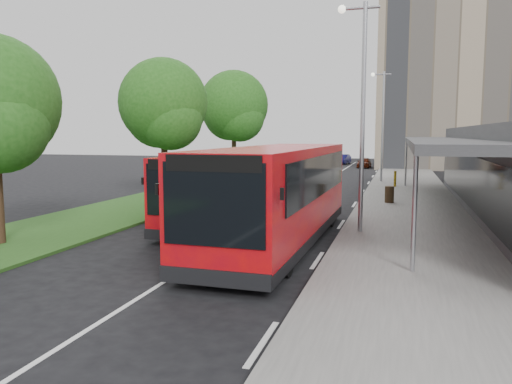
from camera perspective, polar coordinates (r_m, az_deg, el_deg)
ground at (r=17.37m, az=-2.76°, el=-5.46°), size 120.00×120.00×0.00m
pavement at (r=36.24m, az=16.82°, el=0.72°), size 5.00×80.00×0.15m
grass_verge at (r=38.34m, az=-2.99°, el=1.27°), size 5.00×80.00×0.10m
lane_centre_line at (r=31.76m, az=6.03°, el=0.04°), size 0.12×70.00×0.01m
kerb_dashes at (r=35.32m, az=12.45°, el=0.59°), size 0.12×56.00×0.01m
office_block at (r=58.92m, az=24.85°, el=11.27°), size 22.00×12.00×18.00m
tree_mid at (r=28.10m, az=-10.50°, el=9.33°), size 4.83×4.83×7.76m
tree_far at (r=39.21m, az=-2.55°, el=9.38°), size 5.31×5.31×8.53m
lamp_post_near at (r=18.15m, az=11.87°, el=9.91°), size 1.44×0.28×8.00m
lamp_post_far at (r=38.10m, az=14.17°, el=8.07°), size 1.44×0.28×8.00m
bus_main at (r=16.40m, az=2.55°, el=-0.33°), size 3.13×11.43×3.22m
bus_second at (r=20.67m, az=-2.77°, el=0.61°), size 2.85×10.19×2.86m
litter_bin at (r=26.39m, az=15.00°, el=-0.27°), size 0.52×0.52×0.83m
bollard at (r=34.48m, az=15.61°, el=1.47°), size 0.21×0.21×1.04m
car_near at (r=55.44m, az=12.25°, el=3.32°), size 1.45×3.37×1.13m
car_far at (r=61.84m, az=9.90°, el=3.72°), size 1.75×3.68×1.16m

